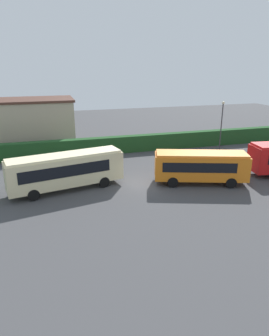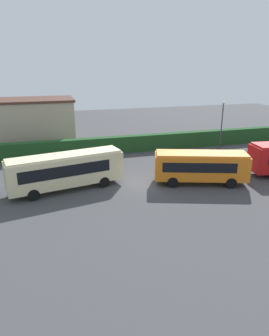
% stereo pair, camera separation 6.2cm
% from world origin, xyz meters
% --- Properties ---
extents(ground_plane, '(98.96, 98.96, 0.00)m').
position_xyz_m(ground_plane, '(0.00, 0.00, 0.00)').
color(ground_plane, '#424244').
extents(bus_cream, '(10.46, 4.29, 3.30)m').
position_xyz_m(bus_cream, '(-6.97, 0.53, 1.89)').
color(bus_cream, beige).
rests_on(bus_cream, ground_plane).
extents(bus_orange, '(8.90, 5.09, 3.01)m').
position_xyz_m(bus_orange, '(5.24, -1.42, 1.75)').
color(bus_orange, orange).
rests_on(bus_orange, ground_plane).
extents(person_center, '(0.48, 0.30, 1.85)m').
position_xyz_m(person_center, '(-11.04, 1.57, 0.98)').
color(person_center, black).
rests_on(person_center, ground_plane).
extents(hedge_row, '(61.48, 1.12, 2.08)m').
position_xyz_m(hedge_row, '(0.00, 11.13, 1.04)').
color(hedge_row, '#1D471F').
rests_on(hedge_row, ground_plane).
extents(depot_building, '(10.58, 6.75, 6.37)m').
position_xyz_m(depot_building, '(-9.72, 17.71, 3.20)').
color(depot_building, tan).
rests_on(depot_building, ground_plane).
extents(lamppost, '(0.36, 0.36, 6.29)m').
position_xyz_m(lamppost, '(13.37, 8.70, 3.86)').
color(lamppost, '#38383D').
rests_on(lamppost, ground_plane).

